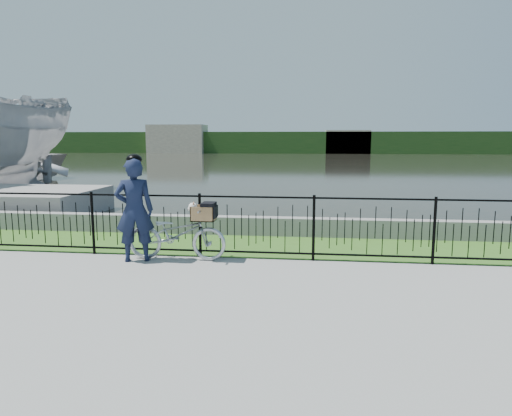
# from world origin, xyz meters

# --- Properties ---
(ground) EXTENTS (120.00, 120.00, 0.00)m
(ground) POSITION_xyz_m (0.00, 0.00, 0.00)
(ground) COLOR gray
(ground) RESTS_ON ground
(grass_strip) EXTENTS (60.00, 2.00, 0.01)m
(grass_strip) POSITION_xyz_m (0.00, 2.60, 0.00)
(grass_strip) COLOR #37631F
(grass_strip) RESTS_ON ground
(water) EXTENTS (120.00, 120.00, 0.00)m
(water) POSITION_xyz_m (0.00, 33.00, 0.00)
(water) COLOR black
(water) RESTS_ON ground
(quay_wall) EXTENTS (60.00, 0.30, 0.40)m
(quay_wall) POSITION_xyz_m (0.00, 3.60, 0.20)
(quay_wall) COLOR gray
(quay_wall) RESTS_ON ground
(fence) EXTENTS (14.00, 0.06, 1.15)m
(fence) POSITION_xyz_m (0.00, 1.60, 0.58)
(fence) COLOR black
(fence) RESTS_ON ground
(far_treeline) EXTENTS (120.00, 6.00, 3.00)m
(far_treeline) POSITION_xyz_m (0.00, 60.00, 1.50)
(far_treeline) COLOR #24441A
(far_treeline) RESTS_ON ground
(far_building_left) EXTENTS (8.00, 4.00, 4.00)m
(far_building_left) POSITION_xyz_m (-18.00, 58.00, 2.00)
(far_building_left) COLOR #A89E87
(far_building_left) RESTS_ON ground
(far_building_right) EXTENTS (6.00, 3.00, 3.20)m
(far_building_right) POSITION_xyz_m (6.00, 58.50, 1.60)
(far_building_right) COLOR #A89E87
(far_building_right) RESTS_ON ground
(bicycle_rig) EXTENTS (1.74, 0.61, 1.04)m
(bicycle_rig) POSITION_xyz_m (-1.35, 1.40, 0.47)
(bicycle_rig) COLOR #ADB4BA
(bicycle_rig) RESTS_ON ground
(cyclist) EXTENTS (0.75, 0.61, 1.84)m
(cyclist) POSITION_xyz_m (-2.05, 1.23, 0.91)
(cyclist) COLOR #131A34
(cyclist) RESTS_ON ground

